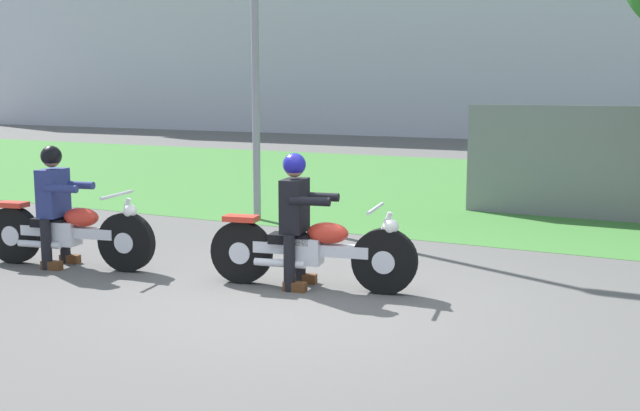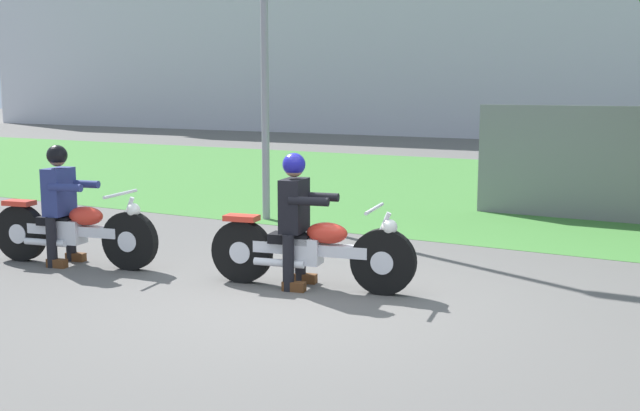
% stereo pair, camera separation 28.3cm
% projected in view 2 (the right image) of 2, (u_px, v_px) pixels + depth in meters
% --- Properties ---
extents(ground, '(120.00, 120.00, 0.00)m').
position_uv_depth(ground, '(302.00, 302.00, 7.66)').
color(ground, '#565451').
extents(grass_verge, '(60.00, 12.00, 0.01)m').
position_uv_depth(grass_verge, '(541.00, 191.00, 15.78)').
color(grass_verge, '#3D7533').
rests_on(grass_verge, ground).
extents(motorcycle_lead, '(2.22, 0.75, 0.90)m').
position_uv_depth(motorcycle_lead, '(311.00, 250.00, 8.12)').
color(motorcycle_lead, black).
rests_on(motorcycle_lead, ground).
extents(rider_lead, '(0.61, 0.53, 1.42)m').
position_uv_depth(rider_lead, '(296.00, 209.00, 8.11)').
color(rider_lead, black).
rests_on(rider_lead, ground).
extents(motorcycle_follow, '(2.18, 0.74, 0.90)m').
position_uv_depth(motorcycle_follow, '(74.00, 231.00, 9.17)').
color(motorcycle_follow, black).
rests_on(motorcycle_follow, ground).
extents(rider_follow, '(0.61, 0.53, 1.42)m').
position_uv_depth(rider_follow, '(60.00, 195.00, 9.16)').
color(rider_follow, black).
rests_on(rider_follow, ground).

